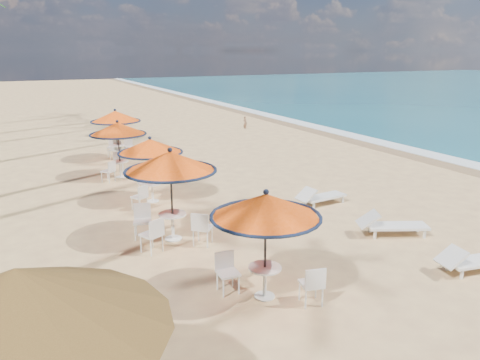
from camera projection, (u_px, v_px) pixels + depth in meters
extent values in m
plane|color=tan|center=(418.00, 252.00, 11.83)|extent=(160.00, 160.00, 0.00)
cube|color=white|center=(402.00, 148.00, 24.43)|extent=(1.20, 140.00, 0.04)
cube|color=olive|center=(389.00, 150.00, 24.05)|extent=(1.40, 140.00, 0.02)
cylinder|color=black|center=(265.00, 247.00, 9.36)|extent=(0.05, 0.05, 2.23)
cone|color=#FE5816|center=(266.00, 206.00, 9.13)|extent=(2.23, 2.23, 0.48)
torus|color=#111B33|center=(266.00, 216.00, 9.18)|extent=(2.23, 2.23, 0.07)
sphere|color=#111B33|center=(266.00, 192.00, 9.05)|extent=(0.12, 0.12, 0.12)
cylinder|color=silver|center=(265.00, 268.00, 9.48)|extent=(0.68, 0.68, 0.04)
cylinder|color=silver|center=(265.00, 282.00, 9.56)|extent=(0.08, 0.08, 0.68)
cylinder|color=black|center=(172.00, 196.00, 12.29)|extent=(0.05, 0.05, 2.42)
cone|color=#FE5816|center=(170.00, 161.00, 12.04)|extent=(2.42, 2.42, 0.53)
torus|color=#111B33|center=(171.00, 171.00, 12.10)|extent=(2.42, 2.42, 0.07)
sphere|color=#111B33|center=(170.00, 150.00, 11.96)|extent=(0.13, 0.13, 0.13)
cylinder|color=silver|center=(172.00, 214.00, 12.42)|extent=(0.74, 0.74, 0.04)
cylinder|color=silver|center=(173.00, 226.00, 12.51)|extent=(0.08, 0.08, 0.74)
cylinder|color=black|center=(151.00, 171.00, 15.48)|extent=(0.05, 0.05, 2.14)
cone|color=#FE5816|center=(150.00, 146.00, 15.25)|extent=(2.14, 2.14, 0.46)
torus|color=#111B33|center=(150.00, 152.00, 15.31)|extent=(2.14, 2.14, 0.07)
sphere|color=#111B33|center=(150.00, 138.00, 15.18)|extent=(0.11, 0.11, 0.11)
cylinder|color=silver|center=(152.00, 183.00, 15.59)|extent=(0.65, 0.65, 0.04)
cylinder|color=silver|center=(153.00, 192.00, 15.67)|extent=(0.07, 0.07, 0.65)
cylinder|color=black|center=(119.00, 150.00, 18.49)|extent=(0.05, 0.05, 2.21)
cone|color=#FE5816|center=(118.00, 128.00, 18.26)|extent=(2.21, 2.21, 0.48)
torus|color=#111B33|center=(118.00, 134.00, 18.32)|extent=(2.21, 2.21, 0.07)
sphere|color=#111B33|center=(117.00, 121.00, 18.18)|extent=(0.12, 0.12, 0.12)
cylinder|color=silver|center=(120.00, 161.00, 18.61)|extent=(0.67, 0.67, 0.04)
cylinder|color=silver|center=(120.00, 169.00, 18.69)|extent=(0.08, 0.08, 0.67)
cylinder|color=black|center=(117.00, 135.00, 21.58)|extent=(0.05, 0.05, 2.27)
cone|color=#FE5816|center=(115.00, 116.00, 21.34)|extent=(2.27, 2.27, 0.49)
torus|color=#111B33|center=(116.00, 121.00, 21.40)|extent=(2.27, 2.27, 0.07)
sphere|color=#111B33|center=(115.00, 110.00, 21.26)|extent=(0.12, 0.12, 0.12)
cylinder|color=silver|center=(117.00, 145.00, 21.70)|extent=(0.69, 0.69, 0.04)
cylinder|color=silver|center=(118.00, 152.00, 21.79)|extent=(0.08, 0.08, 0.69)
cube|color=silver|center=(478.00, 261.00, 10.72)|extent=(1.61, 0.80, 0.06)
cube|color=silver|center=(451.00, 257.00, 10.46)|extent=(0.60, 0.64, 0.38)
cube|color=silver|center=(477.00, 267.00, 10.76)|extent=(0.05, 0.05, 0.22)
cube|color=silver|center=(397.00, 226.00, 12.80)|extent=(1.74, 1.23, 0.07)
cube|color=silver|center=(368.00, 219.00, 12.73)|extent=(0.75, 0.77, 0.41)
cube|color=silver|center=(397.00, 231.00, 12.84)|extent=(0.06, 0.06, 0.23)
cube|color=silver|center=(324.00, 197.00, 15.43)|extent=(1.59, 0.71, 0.06)
cube|color=silver|center=(306.00, 195.00, 14.99)|extent=(0.57, 0.61, 0.38)
cube|color=silver|center=(324.00, 201.00, 15.47)|extent=(0.05, 0.05, 0.22)
cylinder|color=brown|center=(102.00, 332.00, 6.82)|extent=(0.13, 0.13, 1.89)
cone|color=brown|center=(19.00, 301.00, 5.20)|extent=(3.43, 3.43, 0.81)
imported|color=brown|center=(245.00, 122.00, 30.21)|extent=(0.25, 0.35, 0.88)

